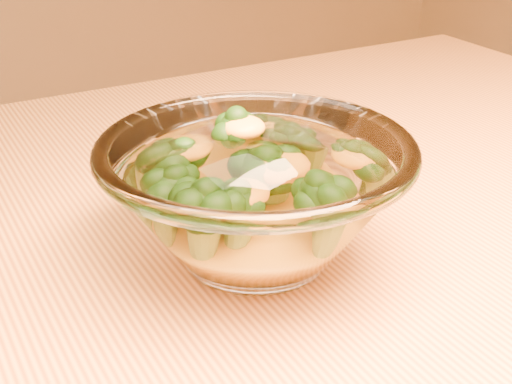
% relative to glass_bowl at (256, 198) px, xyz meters
% --- Properties ---
extents(glass_bowl, '(0.20, 0.20, 0.09)m').
position_rel_glass_bowl_xyz_m(glass_bowl, '(0.00, 0.00, 0.00)').
color(glass_bowl, white).
rests_on(glass_bowl, table).
extents(cheese_sauce, '(0.10, 0.10, 0.03)m').
position_rel_glass_bowl_xyz_m(cheese_sauce, '(-0.00, 0.00, -0.02)').
color(cheese_sauce, orange).
rests_on(cheese_sauce, glass_bowl).
extents(broccoli_heap, '(0.14, 0.14, 0.07)m').
position_rel_glass_bowl_xyz_m(broccoli_heap, '(0.00, 0.01, 0.01)').
color(broccoli_heap, black).
rests_on(broccoli_heap, cheese_sauce).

